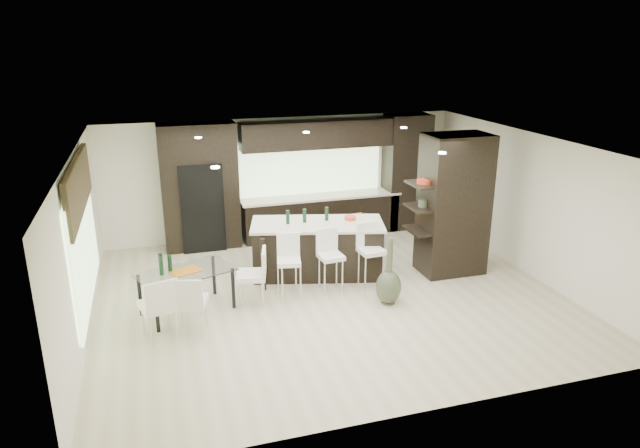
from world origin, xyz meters
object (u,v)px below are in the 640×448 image
object	(u,v)px
floor_vase	(389,271)
chair_far	(159,310)
stool_left	(289,273)
stool_mid	(331,267)
chair_near	(191,306)
chair_end	(251,279)
bench	(352,240)
dining_table	(187,292)
kitchen_island	(317,248)
stool_right	(371,262)

from	to	relation	value
floor_vase	chair_far	xyz separation A→B (m)	(-3.81, -0.09, -0.13)
stool_left	stool_mid	distance (m)	0.77
chair_far	chair_near	bearing A→B (deg)	-14.79
chair_end	stool_left	bearing A→B (deg)	-69.22
bench	chair_near	bearing A→B (deg)	-153.07
dining_table	stool_mid	bearing A→B (deg)	-19.25
kitchen_island	floor_vase	xyz separation A→B (m)	(0.80, -1.59, 0.08)
kitchen_island	bench	distance (m)	1.55
stool_left	floor_vase	xyz separation A→B (m)	(1.57, -0.75, 0.14)
stool_right	dining_table	size ratio (longest dim) A/B	0.64
stool_left	chair_far	distance (m)	2.39
stool_right	bench	xyz separation A→B (m)	(0.33, 1.90, -0.26)
stool_right	floor_vase	size ratio (longest dim) A/B	0.80
dining_table	floor_vase	bearing A→B (deg)	-32.33
stool_left	chair_near	world-z (taller)	chair_near
dining_table	chair_far	size ratio (longest dim) A/B	1.60
chair_far	stool_left	bearing A→B (deg)	5.02
chair_far	chair_end	size ratio (longest dim) A/B	1.03
stool_right	kitchen_island	bearing A→B (deg)	126.87
stool_left	chair_near	xyz separation A→B (m)	(-1.77, -0.84, 0.00)
kitchen_island	stool_left	bearing A→B (deg)	-117.95
stool_left	chair_far	bearing A→B (deg)	-147.76
floor_vase	chair_end	bearing A→B (deg)	163.58
stool_left	chair_end	world-z (taller)	stool_left
stool_right	floor_vase	bearing A→B (deg)	-92.41
chair_near	chair_end	size ratio (longest dim) A/B	1.01
kitchen_island	chair_near	bearing A→B (deg)	-132.04
stool_left	kitchen_island	bearing A→B (deg)	59.18
dining_table	chair_near	bearing A→B (deg)	-111.06
stool_left	stool_right	world-z (taller)	stool_right
bench	dining_table	bearing A→B (deg)	-161.45
kitchen_island	stool_right	world-z (taller)	kitchen_island
stool_left	chair_near	bearing A→B (deg)	-143.06
kitchen_island	stool_left	xyz separation A→B (m)	(-0.77, -0.84, -0.06)
bench	dining_table	size ratio (longest dim) A/B	0.76
stool_right	chair_end	xyz separation A→B (m)	(-2.22, -0.07, -0.02)
chair_far	chair_end	distance (m)	1.73
chair_far	kitchen_island	bearing A→B (deg)	13.63
chair_end	kitchen_island	bearing A→B (deg)	-43.66
kitchen_island	bench	xyz separation A→B (m)	(1.10, 1.05, -0.30)
stool_left	floor_vase	distance (m)	1.75
kitchen_island	stool_right	bearing A→B (deg)	-33.40
stool_right	floor_vase	world-z (taller)	floor_vase
kitchen_island	chair_far	xyz separation A→B (m)	(-3.01, -1.68, -0.05)
stool_mid	chair_near	size ratio (longest dim) A/B	1.01
floor_vase	dining_table	world-z (taller)	floor_vase
bench	floor_vase	distance (m)	2.68
chair_near	chair_far	world-z (taller)	chair_far
chair_near	dining_table	bearing A→B (deg)	105.93
stool_right	chair_far	xyz separation A→B (m)	(-3.77, -0.83, -0.01)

